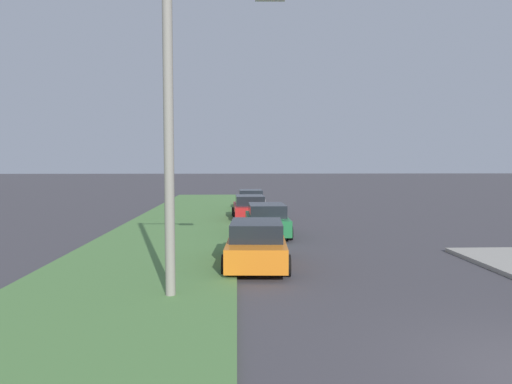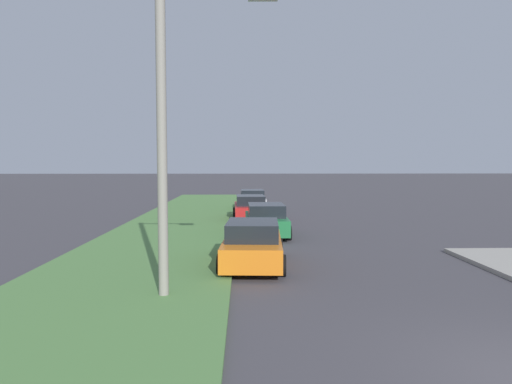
# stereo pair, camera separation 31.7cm
# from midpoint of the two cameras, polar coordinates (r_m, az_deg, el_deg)

# --- Properties ---
(grass_median) EXTENTS (60.00, 6.00, 0.12)m
(grass_median) POSITION_cam_midpoint_polar(r_m,az_deg,el_deg) (16.83, -12.59, -7.54)
(grass_median) COLOR #517F42
(grass_median) RESTS_ON ground
(parked_car_orange) EXTENTS (4.39, 2.19, 1.47)m
(parked_car_orange) POSITION_cam_midpoint_polar(r_m,az_deg,el_deg) (14.37, 0.21, -6.71)
(parked_car_orange) COLOR orange
(parked_car_orange) RESTS_ON ground
(parked_car_green) EXTENTS (4.33, 2.07, 1.47)m
(parked_car_green) POSITION_cam_midpoint_polar(r_m,az_deg,el_deg) (20.44, 1.72, -3.63)
(parked_car_green) COLOR #1E6B38
(parked_car_green) RESTS_ON ground
(parked_car_red) EXTENTS (4.35, 2.11, 1.47)m
(parked_car_red) POSITION_cam_midpoint_polar(r_m,az_deg,el_deg) (26.00, -0.39, -2.08)
(parked_car_red) COLOR red
(parked_car_red) RESTS_ON ground
(parked_car_silver) EXTENTS (4.33, 2.08, 1.47)m
(parked_car_silver) POSITION_cam_midpoint_polar(r_m,az_deg,el_deg) (31.69, -0.21, -1.06)
(parked_car_silver) COLOR #B2B5BA
(parked_car_silver) RESTS_ON ground
(streetlight) EXTENTS (0.40, 2.87, 7.50)m
(streetlight) POSITION_cam_midpoint_polar(r_m,az_deg,el_deg) (10.78, -9.35, 9.42)
(streetlight) COLOR gray
(streetlight) RESTS_ON ground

